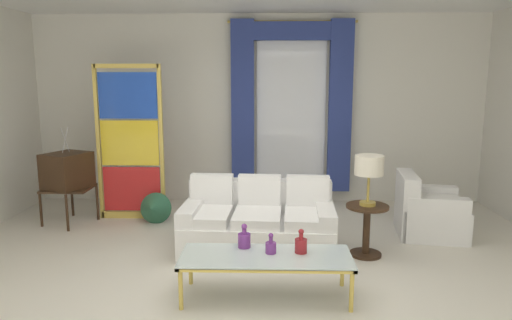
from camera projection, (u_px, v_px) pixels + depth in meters
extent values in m
plane|color=silver|center=(252.00, 275.00, 4.82)|extent=(16.00, 16.00, 0.00)
cube|color=white|center=(259.00, 109.00, 7.57)|extent=(8.00, 0.12, 3.00)
cube|color=white|center=(291.00, 107.00, 7.47)|extent=(1.10, 0.02, 2.50)
cylinder|color=gold|center=(292.00, 22.00, 7.16)|extent=(2.00, 0.04, 0.04)
cube|color=navy|center=(243.00, 107.00, 7.39)|extent=(0.36, 0.12, 2.70)
cube|color=navy|center=(340.00, 107.00, 7.35)|extent=(0.36, 0.12, 2.70)
cube|color=navy|center=(292.00, 31.00, 7.16)|extent=(1.80, 0.10, 0.28)
cube|color=white|center=(258.00, 236.00, 5.45)|extent=(1.78, 0.99, 0.38)
cube|color=white|center=(260.00, 210.00, 5.78)|extent=(1.75, 0.29, 0.78)
cube|color=white|center=(325.00, 230.00, 5.37)|extent=(0.24, 0.86, 0.56)
cube|color=white|center=(192.00, 227.00, 5.49)|extent=(0.24, 0.86, 0.56)
cube|color=white|center=(308.00, 218.00, 5.31)|extent=(0.57, 0.76, 0.12)
cube|color=white|center=(308.00, 192.00, 5.58)|extent=(0.52, 0.17, 0.40)
cube|color=white|center=(258.00, 216.00, 5.35)|extent=(0.57, 0.76, 0.12)
cube|color=white|center=(260.00, 191.00, 5.63)|extent=(0.52, 0.17, 0.40)
cube|color=white|center=(208.00, 215.00, 5.40)|extent=(0.57, 0.76, 0.12)
cube|color=white|center=(212.00, 190.00, 5.68)|extent=(0.52, 0.17, 0.40)
cube|color=silver|center=(266.00, 256.00, 4.27)|extent=(1.57, 0.60, 0.02)
cube|color=gold|center=(266.00, 247.00, 4.55)|extent=(1.57, 0.04, 0.03)
cube|color=gold|center=(266.00, 271.00, 4.00)|extent=(1.57, 0.04, 0.03)
cube|color=gold|center=(183.00, 257.00, 4.30)|extent=(0.04, 0.60, 0.03)
cube|color=gold|center=(350.00, 259.00, 4.25)|extent=(0.04, 0.60, 0.03)
cylinder|color=gold|center=(191.00, 266.00, 4.58)|extent=(0.04, 0.04, 0.38)
cylinder|color=gold|center=(342.00, 267.00, 4.54)|extent=(0.04, 0.04, 0.38)
cylinder|color=gold|center=(181.00, 289.00, 4.08)|extent=(0.04, 0.04, 0.38)
cylinder|color=gold|center=(352.00, 291.00, 4.03)|extent=(0.04, 0.04, 0.38)
cylinder|color=#753384|center=(271.00, 248.00, 4.31)|extent=(0.10, 0.10, 0.10)
cylinder|color=#753384|center=(271.00, 240.00, 4.30)|extent=(0.04, 0.04, 0.05)
sphere|color=#753384|center=(271.00, 235.00, 4.29)|extent=(0.05, 0.05, 0.05)
cylinder|color=maroon|center=(301.00, 246.00, 4.32)|extent=(0.11, 0.11, 0.13)
cylinder|color=maroon|center=(301.00, 237.00, 4.30)|extent=(0.04, 0.04, 0.05)
sphere|color=maroon|center=(301.00, 232.00, 4.29)|extent=(0.05, 0.05, 0.05)
cylinder|color=#753384|center=(244.00, 241.00, 4.46)|extent=(0.12, 0.12, 0.13)
cylinder|color=#753384|center=(244.00, 231.00, 4.44)|extent=(0.04, 0.04, 0.05)
sphere|color=#753384|center=(244.00, 227.00, 4.43)|extent=(0.06, 0.06, 0.06)
cube|color=#382314|center=(68.00, 188.00, 6.46)|extent=(0.62, 0.54, 0.03)
cylinder|color=#382314|center=(41.00, 209.00, 6.34)|extent=(0.04, 0.04, 0.50)
cylinder|color=#382314|center=(72.00, 199.00, 6.85)|extent=(0.04, 0.04, 0.50)
cylinder|color=#382314|center=(67.00, 213.00, 6.15)|extent=(0.04, 0.04, 0.50)
cylinder|color=#382314|center=(97.00, 203.00, 6.65)|extent=(0.04, 0.04, 0.50)
cube|color=#382314|center=(67.00, 170.00, 6.41)|extent=(0.66, 0.70, 0.48)
cube|color=black|center=(55.00, 167.00, 6.50)|extent=(0.16, 0.37, 0.30)
cylinder|color=gold|center=(51.00, 182.00, 6.46)|extent=(0.02, 0.04, 0.04)
cylinder|color=gold|center=(60.00, 179.00, 6.61)|extent=(0.02, 0.04, 0.04)
cylinder|color=silver|center=(65.00, 140.00, 6.34)|extent=(0.06, 0.12, 0.34)
cylinder|color=silver|center=(65.00, 140.00, 6.34)|extent=(0.06, 0.12, 0.34)
cube|color=white|center=(431.00, 220.00, 6.02)|extent=(0.90, 0.90, 0.40)
cube|color=white|center=(433.00, 201.00, 5.97)|extent=(0.78, 0.78, 0.10)
cube|color=white|center=(407.00, 204.00, 6.03)|extent=(0.31, 0.82, 0.80)
cube|color=white|center=(427.00, 207.00, 6.31)|extent=(0.75, 0.28, 0.58)
cube|color=white|center=(437.00, 221.00, 5.69)|extent=(0.75, 0.28, 0.58)
cube|color=gold|center=(98.00, 143.00, 6.60)|extent=(0.05, 0.05, 2.20)
cube|color=gold|center=(162.00, 143.00, 6.57)|extent=(0.05, 0.05, 2.20)
cube|color=gold|center=(126.00, 66.00, 6.40)|extent=(0.90, 0.05, 0.06)
cube|color=gold|center=(133.00, 215.00, 6.77)|extent=(0.90, 0.05, 0.10)
cube|color=red|center=(132.00, 189.00, 6.70)|extent=(0.82, 0.02, 0.64)
cube|color=yellow|center=(130.00, 143.00, 6.58)|extent=(0.82, 0.02, 0.64)
cube|color=#1E47B7|center=(128.00, 96.00, 6.47)|extent=(0.82, 0.02, 0.64)
cylinder|color=beige|center=(157.00, 219.00, 6.61)|extent=(0.16, 0.16, 0.06)
ellipsoid|color=#125396|center=(157.00, 212.00, 6.59)|extent=(0.18, 0.32, 0.20)
sphere|color=#125396|center=(159.00, 202.00, 6.71)|extent=(0.09, 0.09, 0.09)
cone|color=gold|center=(160.00, 201.00, 6.77)|extent=(0.02, 0.04, 0.02)
cone|color=#2F6848|center=(153.00, 208.00, 6.40)|extent=(0.44, 0.40, 0.50)
cylinder|color=#382314|center=(367.00, 206.00, 5.25)|extent=(0.48, 0.48, 0.03)
cylinder|color=#382314|center=(366.00, 231.00, 5.31)|extent=(0.08, 0.08, 0.55)
cylinder|color=#382314|center=(365.00, 254.00, 5.35)|extent=(0.36, 0.36, 0.03)
cylinder|color=#B29338|center=(368.00, 203.00, 5.25)|extent=(0.18, 0.18, 0.04)
cylinder|color=#B29338|center=(368.00, 186.00, 5.21)|extent=(0.03, 0.03, 0.36)
cylinder|color=beige|center=(369.00, 165.00, 5.17)|extent=(0.32, 0.32, 0.22)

